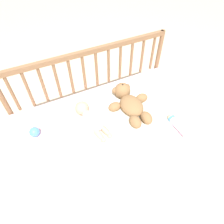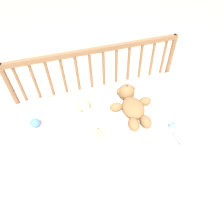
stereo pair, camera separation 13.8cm
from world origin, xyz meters
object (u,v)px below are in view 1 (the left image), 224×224
baby (90,118)px  toy_ball (35,132)px  teddy_bear (130,102)px  baby_bottle (177,124)px

baby → toy_ball: size_ratio=5.37×
toy_ball → baby: bearing=-8.8°
teddy_bear → baby: 0.31m
baby_bottle → baby: bearing=149.5°
teddy_bear → toy_ball: size_ratio=6.16×
baby → toy_ball: baby is taller
baby → teddy_bear: bearing=0.7°
toy_ball → baby_bottle: 0.95m
teddy_bear → baby_bottle: teddy_bear is taller
teddy_bear → toy_ball: bearing=175.5°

